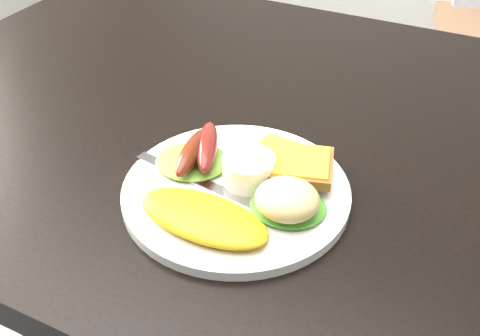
% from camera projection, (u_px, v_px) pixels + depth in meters
% --- Properties ---
extents(dining_table, '(1.20, 0.80, 0.04)m').
position_uv_depth(dining_table, '(280.00, 133.00, 0.77)').
color(dining_table, black).
rests_on(dining_table, ground).
extents(plate, '(0.26, 0.26, 0.01)m').
position_uv_depth(plate, '(236.00, 191.00, 0.63)').
color(plate, white).
rests_on(plate, dining_table).
extents(lettuce_left, '(0.10, 0.10, 0.01)m').
position_uv_depth(lettuce_left, '(192.00, 161.00, 0.66)').
color(lettuce_left, '#4B8A20').
rests_on(lettuce_left, plate).
extents(lettuce_right, '(0.09, 0.08, 0.01)m').
position_uv_depth(lettuce_right, '(288.00, 206.00, 0.60)').
color(lettuce_right, '#34851F').
rests_on(lettuce_right, plate).
extents(omelette, '(0.15, 0.08, 0.02)m').
position_uv_depth(omelette, '(203.00, 217.00, 0.57)').
color(omelette, '#F8AE19').
rests_on(omelette, plate).
extents(sausage_a, '(0.04, 0.10, 0.02)m').
position_uv_depth(sausage_a, '(192.00, 152.00, 0.65)').
color(sausage_a, '#59120A').
rests_on(sausage_a, lettuce_left).
extents(sausage_b, '(0.06, 0.10, 0.02)m').
position_uv_depth(sausage_b, '(207.00, 146.00, 0.66)').
color(sausage_b, maroon).
rests_on(sausage_b, lettuce_left).
extents(ramekin, '(0.06, 0.06, 0.03)m').
position_uv_depth(ramekin, '(249.00, 171.00, 0.62)').
color(ramekin, white).
rests_on(ramekin, plate).
extents(toast_a, '(0.08, 0.08, 0.01)m').
position_uv_depth(toast_a, '(283.00, 163.00, 0.65)').
color(toast_a, brown).
rests_on(toast_a, plate).
extents(toast_b, '(0.09, 0.09, 0.01)m').
position_uv_depth(toast_b, '(301.00, 166.00, 0.63)').
color(toast_b, '#95541F').
rests_on(toast_b, toast_a).
extents(potato_salad, '(0.08, 0.07, 0.04)m').
position_uv_depth(potato_salad, '(287.00, 199.00, 0.58)').
color(potato_salad, '#F7F4B2').
rests_on(potato_salad, lettuce_right).
extents(fork, '(0.17, 0.04, 0.00)m').
position_uv_depth(fork, '(197.00, 181.00, 0.63)').
color(fork, '#ADAFB7').
rests_on(fork, plate).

